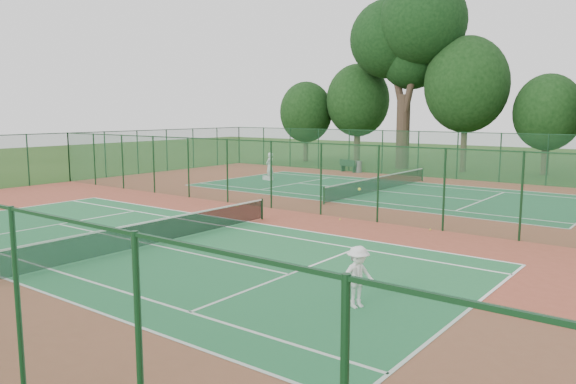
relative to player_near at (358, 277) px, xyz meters
The scene contains 19 objects.
ground 14.05m from the player_near, 132.91° to the left, with size 120.00×120.00×0.00m, color #2C5019.
red_pad 14.05m from the player_near, 132.91° to the left, with size 40.00×36.00×0.01m, color brown.
court_near 9.67m from the player_near, behind, with size 23.77×10.97×0.01m, color #21693A.
court_far 21.52m from the player_near, 116.36° to the left, with size 23.77×10.97×0.01m, color #1E6039.
fence_north 29.86m from the player_near, 108.66° to the left, with size 40.00×0.09×3.50m.
fence_west 31.30m from the player_near, 160.83° to the left, with size 0.09×36.00×3.50m.
fence_divider 14.06m from the player_near, 132.91° to the left, with size 40.00×0.09×3.50m.
tennis_net_near 9.64m from the player_near, behind, with size 0.10×12.90×0.97m.
tennis_net_far 21.51m from the player_near, 116.36° to the left, with size 0.10×12.90×0.97m.
player_near is the anchor object (origin of this frame).
player_far 27.00m from the player_near, 133.71° to the left, with size 0.73×0.48×2.00m, color white.
trash_bin 32.13m from the player_near, 119.96° to the left, with size 0.53×0.53×0.96m, color slate.
bench 32.42m from the player_near, 121.46° to the left, with size 1.74×0.84×1.03m.
kit_bag 26.99m from the player_near, 134.03° to the left, with size 0.83×0.31×0.31m, color silver.
stray_ball_a 11.68m from the player_near, 124.04° to the left, with size 0.07×0.07×0.07m, color #BFCF30.
stray_ball_b 10.33m from the player_near, 102.90° to the left, with size 0.07×0.07×0.07m, color #B5C72E.
stray_ball_c 15.80m from the player_near, 143.38° to the left, with size 0.07×0.07×0.07m, color #D0DE33.
big_tree 37.98m from the player_near, 113.70° to the left, with size 10.39×7.61×15.96m.
evergreen_row 35.70m from the player_near, 104.69° to the left, with size 39.00×5.00×12.00m, color black, non-canonical shape.
Camera 1 is at (16.44, -22.31, 4.98)m, focal length 35.00 mm.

